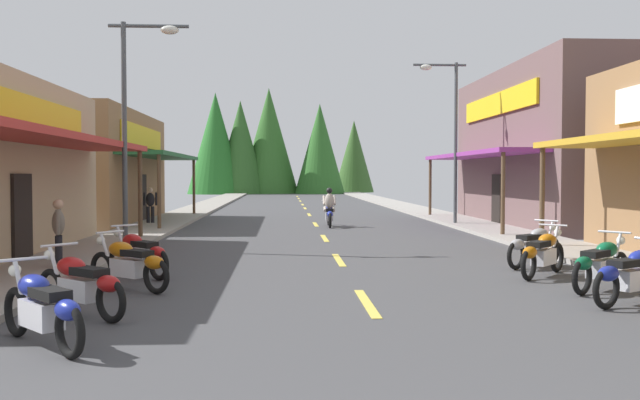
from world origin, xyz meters
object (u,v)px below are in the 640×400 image
(streetlamp_left, at_px, (136,102))
(pedestrian_by_shop, at_px, (58,230))
(motorcycle_parked_right_3, at_px, (543,253))
(motorcycle_parked_left_2, at_px, (129,263))
(motorcycle_parked_right_2, at_px, (601,263))
(motorcycle_parked_left_0, at_px, (42,307))
(motorcycle_parked_left_1, at_px, (81,283))
(motorcycle_parked_right_1, at_px, (633,274))
(motorcycle_parked_right_4, at_px, (534,245))
(streetlamp_right, at_px, (448,121))
(motorcycle_parked_left_3, at_px, (139,253))
(rider_cruising_lead, at_px, (329,210))
(pedestrian_browsing, at_px, (150,204))

(streetlamp_left, xyz_separation_m, pedestrian_by_shop, (-0.78, -4.12, -3.16))
(motorcycle_parked_right_3, xyz_separation_m, pedestrian_by_shop, (-10.05, 1.16, 0.40))
(motorcycle_parked_left_2, bearing_deg, streetlamp_left, -40.56)
(motorcycle_parked_right_2, xyz_separation_m, pedestrian_by_shop, (-10.44, 2.86, 0.40))
(streetlamp_left, relative_size, motorcycle_parked_left_0, 3.77)
(motorcycle_parked_left_2, bearing_deg, motorcycle_parked_left_1, 124.16)
(motorcycle_parked_left_0, bearing_deg, pedestrian_by_shop, -25.93)
(motorcycle_parked_right_1, distance_m, motorcycle_parked_right_4, 4.43)
(streetlamp_right, xyz_separation_m, motorcycle_parked_right_1, (-1.12, -16.74, -3.79))
(motorcycle_parked_right_1, height_order, motorcycle_parked_left_0, same)
(motorcycle_parked_right_1, height_order, motorcycle_parked_right_4, same)
(pedestrian_by_shop, bearing_deg, motorcycle_parked_right_4, -13.32)
(motorcycle_parked_left_1, xyz_separation_m, motorcycle_parked_left_2, (0.18, 2.28, 0.00))
(motorcycle_parked_left_1, relative_size, motorcycle_parked_left_3, 1.05)
(motorcycle_parked_left_2, bearing_deg, motorcycle_parked_left_3, -45.22)
(motorcycle_parked_right_2, bearing_deg, motorcycle_parked_left_0, 162.66)
(motorcycle_parked_right_2, bearing_deg, rider_cruising_lead, 64.41)
(motorcycle_parked_right_1, xyz_separation_m, pedestrian_browsing, (-11.00, 17.43, 0.41))
(motorcycle_parked_right_1, bearing_deg, rider_cruising_lead, 71.99)
(streetlamp_left, bearing_deg, motorcycle_parked_left_1, -83.22)
(streetlamp_right, xyz_separation_m, motorcycle_parked_right_4, (-1.06, -12.31, -3.79))
(motorcycle_parked_left_0, height_order, motorcycle_parked_left_1, same)
(motorcycle_parked_left_0, bearing_deg, motorcycle_parked_right_4, -94.32)
(motorcycle_parked_right_1, bearing_deg, pedestrian_browsing, 91.43)
(motorcycle_parked_left_1, bearing_deg, pedestrian_browsing, -41.82)
(streetlamp_right, height_order, motorcycle_parked_right_1, streetlamp_right)
(motorcycle_parked_right_3, height_order, motorcycle_parked_left_0, same)
(motorcycle_parked_left_3, xyz_separation_m, pedestrian_browsing, (-2.49, 14.02, 0.41))
(motorcycle_parked_right_2, bearing_deg, motorcycle_parked_right_1, -134.13)
(motorcycle_parked_right_4, xyz_separation_m, motorcycle_parked_left_3, (-8.57, -1.03, 0.00))
(motorcycle_parked_right_1, height_order, motorcycle_parked_right_2, same)
(motorcycle_parked_left_3, bearing_deg, pedestrian_by_shop, 23.98)
(motorcycle_parked_right_2, relative_size, motorcycle_parked_left_3, 1.06)
(motorcycle_parked_right_4, bearing_deg, motorcycle_parked_right_3, -142.41)
(motorcycle_parked_left_1, bearing_deg, motorcycle_parked_left_3, -49.91)
(motorcycle_parked_left_3, distance_m, pedestrian_browsing, 14.25)
(motorcycle_parked_right_3, xyz_separation_m, motorcycle_parked_left_0, (-8.15, -5.24, 0.00))
(motorcycle_parked_right_3, bearing_deg, motorcycle_parked_left_3, 129.95)
(motorcycle_parked_right_1, bearing_deg, motorcycle_parked_right_4, 58.35)
(streetlamp_left, bearing_deg, pedestrian_by_shop, -100.75)
(motorcycle_parked_right_2, height_order, pedestrian_by_shop, pedestrian_by_shop)
(motorcycle_parked_right_1, distance_m, motorcycle_parked_left_3, 9.16)
(motorcycle_parked_right_4, distance_m, motorcycle_parked_left_3, 8.63)
(streetlamp_right, height_order, rider_cruising_lead, streetlamp_right)
(motorcycle_parked_right_3, height_order, rider_cruising_lead, rider_cruising_lead)
(motorcycle_parked_right_4, bearing_deg, motorcycle_parked_right_1, -129.29)
(motorcycle_parked_right_2, distance_m, motorcycle_parked_left_0, 9.25)
(motorcycle_parked_left_3, xyz_separation_m, pedestrian_by_shop, (-1.83, 0.75, 0.40))
(motorcycle_parked_left_0, bearing_deg, motorcycle_parked_right_1, -117.55)
(streetlamp_right, xyz_separation_m, pedestrian_by_shop, (-11.46, -12.58, -3.39))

